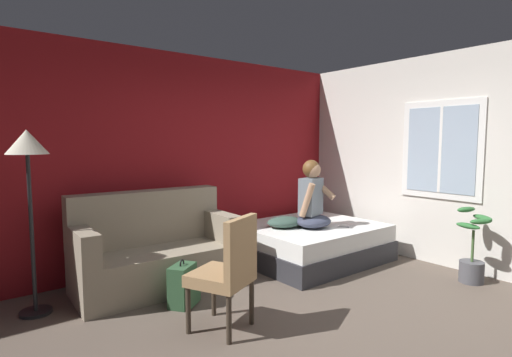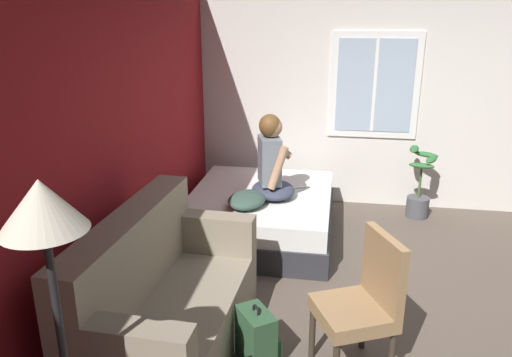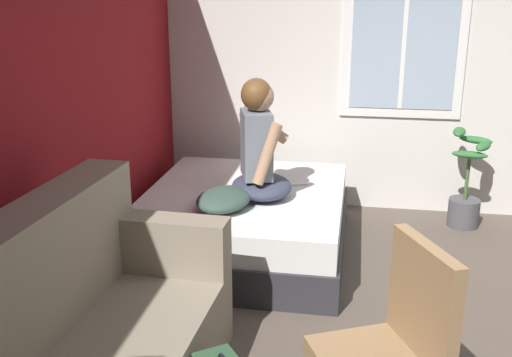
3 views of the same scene
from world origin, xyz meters
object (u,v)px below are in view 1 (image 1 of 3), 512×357
bed (310,242)px  couch (155,251)px  person_seated (312,200)px  floor_lamp (28,160)px  throw_pillow (285,222)px  potted_plant (472,256)px  backpack (183,286)px  cell_phone (344,226)px  side_chair (228,269)px

bed → couch: 2.10m
person_seated → floor_lamp: size_ratio=0.51×
bed → person_seated: person_seated is taller
person_seated → throw_pillow: person_seated is taller
throw_pillow → potted_plant: 2.20m
person_seated → potted_plant: bearing=-61.0°
couch → backpack: size_ratio=3.78×
couch → cell_phone: 2.42m
side_chair → cell_phone: side_chair is taller
throw_pillow → floor_lamp: size_ratio=0.28×
side_chair → backpack: 0.77m
couch → cell_phone: (2.31, -0.73, 0.09)m
side_chair → backpack: side_chair is taller
couch → floor_lamp: bearing=178.9°
bed → side_chair: bearing=-153.6°
floor_lamp → couch: bearing=-1.1°
couch → person_seated: 2.07m
floor_lamp → potted_plant: bearing=-27.8°
backpack → person_seated: bearing=5.2°
bed → couch: size_ratio=1.04×
throw_pillow → cell_phone: throw_pillow is taller
floor_lamp → side_chair: bearing=-48.4°
bed → couch: bearing=170.4°
cell_phone → floor_lamp: floor_lamp is taller
bed → throw_pillow: bearing=169.4°
couch → cell_phone: couch is taller
couch → potted_plant: 3.56m
side_chair → backpack: (-0.05, 0.69, -0.34)m
backpack → throw_pillow: 1.75m
cell_phone → couch: bearing=-40.3°
floor_lamp → backpack: bearing=-30.2°
person_seated → floor_lamp: bearing=170.9°
floor_lamp → potted_plant: 4.70m
side_chair → potted_plant: bearing=-15.0°
backpack → potted_plant: size_ratio=0.54×
couch → floor_lamp: (-1.17, 0.02, 1.04)m
person_seated → cell_phone: bearing=-36.6°
bed → cell_phone: size_ratio=12.51×
couch → side_chair: couch is taller
side_chair → floor_lamp: floor_lamp is taller
potted_plant → bed: bearing=114.5°
throw_pillow → side_chair: bearing=-146.4°
throw_pillow → backpack: bearing=-167.2°
couch → bed: bearing=-9.6°
throw_pillow → potted_plant: bearing=-56.8°
bed → floor_lamp: size_ratio=1.06×
side_chair → person_seated: bearing=24.5°
person_seated → bed: bearing=51.5°
side_chair → throw_pillow: bearing=33.6°
side_chair → backpack: size_ratio=2.14×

